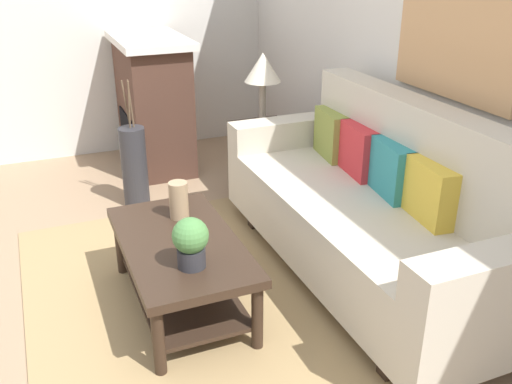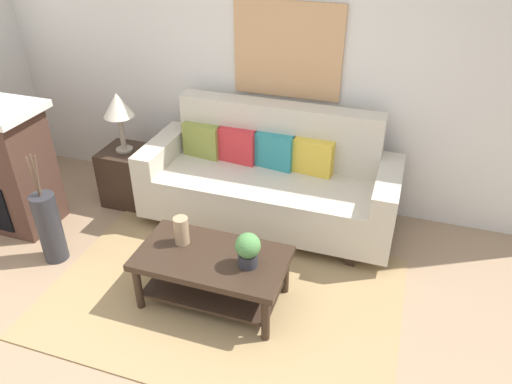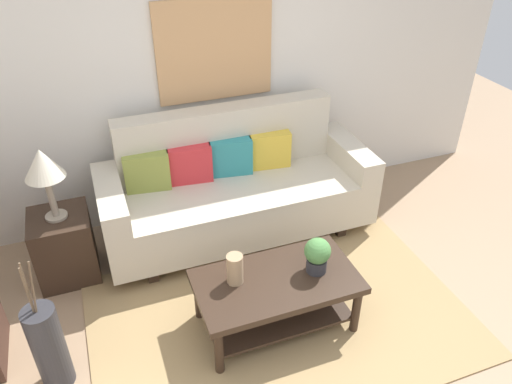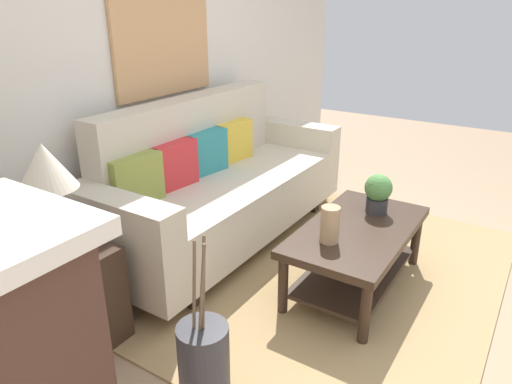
% 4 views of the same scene
% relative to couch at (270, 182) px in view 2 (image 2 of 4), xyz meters
% --- Properties ---
extents(ground_plane, '(9.67, 9.67, 0.00)m').
position_rel_couch_xyz_m(ground_plane, '(-0.04, -1.59, -0.43)').
color(ground_plane, '#9E7F60').
extents(wall_back, '(5.67, 0.10, 2.70)m').
position_rel_couch_xyz_m(wall_back, '(-0.04, 0.54, 0.92)').
color(wall_back, silver).
rests_on(wall_back, ground_plane).
extents(area_rug, '(2.66, 1.77, 0.01)m').
position_rel_couch_xyz_m(area_rug, '(-0.04, -1.09, -0.43)').
color(area_rug, '#A38456').
rests_on(area_rug, ground_plane).
extents(couch, '(2.26, 0.84, 1.08)m').
position_rel_couch_xyz_m(couch, '(0.00, 0.00, 0.00)').
color(couch, beige).
rests_on(couch, ground_plane).
extents(throw_pillow_olive, '(0.37, 0.17, 0.32)m').
position_rel_couch_xyz_m(throw_pillow_olive, '(-0.71, 0.13, 0.25)').
color(throw_pillow_olive, olive).
rests_on(throw_pillow_olive, couch).
extents(throw_pillow_crimson, '(0.37, 0.16, 0.32)m').
position_rel_couch_xyz_m(throw_pillow_crimson, '(-0.35, 0.13, 0.25)').
color(throw_pillow_crimson, red).
rests_on(throw_pillow_crimson, couch).
extents(throw_pillow_teal, '(0.37, 0.17, 0.32)m').
position_rel_couch_xyz_m(throw_pillow_teal, '(0.00, 0.13, 0.25)').
color(throw_pillow_teal, teal).
rests_on(throw_pillow_teal, couch).
extents(throw_pillow_mustard, '(0.37, 0.16, 0.32)m').
position_rel_couch_xyz_m(throw_pillow_mustard, '(0.35, 0.13, 0.25)').
color(throw_pillow_mustard, gold).
rests_on(throw_pillow_mustard, couch).
extents(coffee_table, '(1.10, 0.60, 0.43)m').
position_rel_couch_xyz_m(coffee_table, '(-0.09, -1.14, -0.12)').
color(coffee_table, '#332319').
rests_on(coffee_table, ground_plane).
extents(tabletop_vase, '(0.11, 0.11, 0.22)m').
position_rel_couch_xyz_m(tabletop_vase, '(-0.36, -1.06, 0.11)').
color(tabletop_vase, tan).
rests_on(tabletop_vase, coffee_table).
extents(potted_plant_tabletop, '(0.18, 0.18, 0.26)m').
position_rel_couch_xyz_m(potted_plant_tabletop, '(0.19, -1.15, 0.14)').
color(potted_plant_tabletop, '#2D2D33').
rests_on(potted_plant_tabletop, coffee_table).
extents(side_table, '(0.44, 0.44, 0.56)m').
position_rel_couch_xyz_m(side_table, '(-1.43, -0.08, -0.15)').
color(side_table, '#332319').
rests_on(side_table, ground_plane).
extents(table_lamp, '(0.28, 0.28, 0.57)m').
position_rel_couch_xyz_m(table_lamp, '(-1.43, -0.08, 0.56)').
color(table_lamp, gray).
rests_on(table_lamp, side_table).
extents(floor_vase, '(0.20, 0.20, 0.62)m').
position_rel_couch_xyz_m(floor_vase, '(-1.56, -1.09, -0.12)').
color(floor_vase, '#2D2D33').
rests_on(floor_vase, ground_plane).
extents(floor_vase_branch_a, '(0.05, 0.02, 0.36)m').
position_rel_couch_xyz_m(floor_vase_branch_a, '(-1.54, -1.09, 0.37)').
color(floor_vase_branch_a, brown).
rests_on(floor_vase_branch_a, floor_vase).
extents(floor_vase_branch_b, '(0.02, 0.03, 0.36)m').
position_rel_couch_xyz_m(floor_vase_branch_b, '(-1.57, -1.08, 0.37)').
color(floor_vase_branch_b, brown).
rests_on(floor_vase_branch_b, floor_vase).
extents(floor_vase_branch_c, '(0.02, 0.05, 0.36)m').
position_rel_couch_xyz_m(floor_vase_branch_c, '(-1.57, -1.11, 0.37)').
color(floor_vase_branch_c, brown).
rests_on(floor_vase_branch_c, floor_vase).
extents(framed_painting, '(0.97, 0.03, 0.83)m').
position_rel_couch_xyz_m(framed_painting, '(0.00, 0.47, 1.06)').
color(framed_painting, tan).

